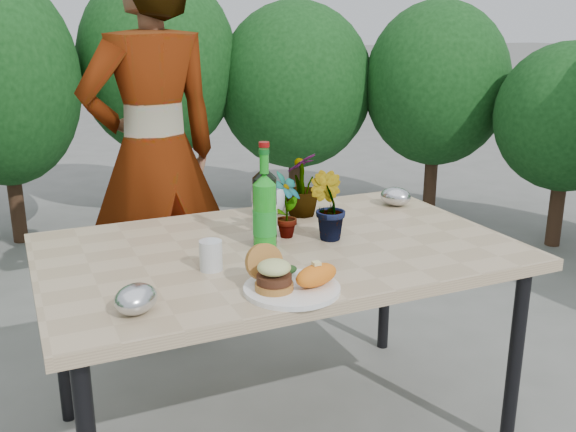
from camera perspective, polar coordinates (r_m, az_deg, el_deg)
name	(u,v)px	position (r m, az deg, el deg)	size (l,w,h in m)	color
ground	(279,432)	(2.57, -0.77, -18.66)	(80.00, 80.00, 0.00)	slate
patio_table	(279,261)	(2.24, -0.84, -4.06)	(1.60, 1.00, 0.75)	tan
shrub_hedge	(176,101)	(3.51, -9.91, 10.02)	(6.98, 5.01, 1.92)	#382316
dinner_plate	(292,289)	(1.85, 0.35, -6.49)	(0.28, 0.28, 0.01)	white
burger_stack	(272,272)	(1.83, -1.47, -5.02)	(0.11, 0.16, 0.11)	#B7722D
sweet_potato	(316,275)	(1.85, 2.53, -5.27)	(0.15, 0.08, 0.06)	orange
grilled_veg	(284,270)	(1.93, -0.33, -4.87)	(0.08, 0.05, 0.03)	olive
wine_bottle	(265,207)	(2.21, -2.08, 0.80)	(0.09, 0.09, 0.36)	black
sparkling_water	(265,212)	(2.18, -2.09, 0.38)	(0.08, 0.08, 0.34)	#198D1D
plastic_cup	(211,255)	(2.01, -6.87, -3.50)	(0.07, 0.07, 0.10)	silver
seedling_left	(286,205)	(2.27, -0.16, 0.96)	(0.13, 0.09, 0.24)	#1F511B
seedling_mid	(328,206)	(2.26, 3.54, 0.88)	(0.13, 0.11, 0.24)	#28541C
seedling_right	(302,185)	(2.54, 1.27, 2.81)	(0.14, 0.14, 0.25)	#2C6121
blue_bowl	(269,200)	(2.57, -1.68, 1.40)	(0.15, 0.15, 0.11)	silver
foil_packet_left	(136,299)	(1.76, -13.37, -7.17)	(0.13, 0.11, 0.08)	silver
foil_packet_right	(396,197)	(2.74, 9.54, 1.72)	(0.13, 0.11, 0.08)	silver
person	(154,156)	(2.98, -11.80, 5.27)	(0.67, 0.44, 1.83)	#9F674F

